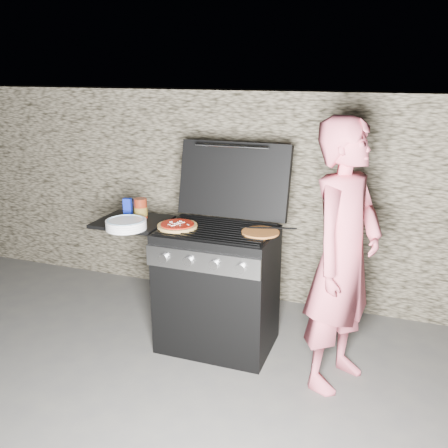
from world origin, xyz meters
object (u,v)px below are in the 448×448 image
(pizza_topped, at_px, (177,225))
(sauce_jar, at_px, (141,208))
(gas_grill, at_px, (186,283))
(person, at_px, (343,258))

(pizza_topped, height_order, sauce_jar, sauce_jar)
(gas_grill, xyz_separation_m, person, (1.13, -0.14, 0.41))
(sauce_jar, height_order, person, person)
(gas_grill, distance_m, sauce_jar, 0.65)
(pizza_topped, bearing_deg, person, -3.38)
(gas_grill, relative_size, pizza_topped, 4.78)
(gas_grill, xyz_separation_m, sauce_jar, (-0.39, 0.07, 0.52))
(pizza_topped, height_order, person, person)
(pizza_topped, xyz_separation_m, sauce_jar, (-0.37, 0.14, 0.05))
(gas_grill, distance_m, pizza_topped, 0.48)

